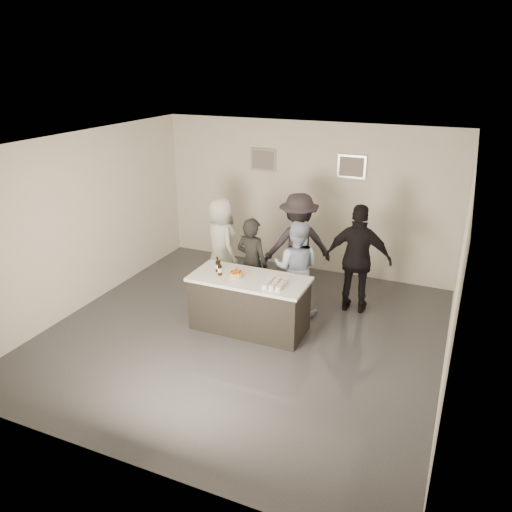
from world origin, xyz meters
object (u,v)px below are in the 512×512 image
object	(u,v)px
person_guest_back	(298,245)
cake	(236,275)
person_main_black	(252,264)
person_guest_right	(358,259)
person_main_blue	(296,268)
beer_bottle_a	(217,264)
bar_counter	(249,303)
person_guest_left	(221,243)
beer_bottle_b	(220,267)

from	to	relation	value
person_guest_back	cake	bearing A→B (deg)	44.58
person_guest_back	person_main_black	bearing A→B (deg)	28.41
person_main_black	person_guest_right	size ratio (longest dim) A/B	0.86
cake	person_main_black	bearing A→B (deg)	95.18
person_main_blue	beer_bottle_a	bearing A→B (deg)	31.69
person_guest_right	bar_counter	bearing A→B (deg)	39.23
person_guest_left	person_guest_right	size ratio (longest dim) A/B	0.91
bar_counter	beer_bottle_a	bearing A→B (deg)	176.94
beer_bottle_b	person_main_blue	bearing A→B (deg)	44.54
beer_bottle_a	person_main_blue	world-z (taller)	person_main_blue
cake	person_main_blue	xyz separation A→B (m)	(0.68, 0.91, -0.12)
bar_counter	person_guest_right	size ratio (longest dim) A/B	0.98
cake	person_guest_back	size ratio (longest dim) A/B	0.11
cake	person_guest_left	xyz separation A→B (m)	(-0.98, 1.39, -0.07)
beer_bottle_b	bar_counter	bearing A→B (deg)	10.53
beer_bottle_a	person_main_black	world-z (taller)	person_main_black
person_main_black	person_guest_left	world-z (taller)	person_guest_left
person_guest_left	person_guest_right	xyz separation A→B (m)	(2.60, -0.02, 0.09)
person_guest_left	person_main_black	bearing A→B (deg)	-176.48
cake	person_guest_right	size ratio (longest dim) A/B	0.11
beer_bottle_a	beer_bottle_b	xyz separation A→B (m)	(0.10, -0.12, 0.00)
beer_bottle_a	person_guest_left	distance (m)	1.45
bar_counter	person_guest_back	size ratio (longest dim) A/B	0.98
beer_bottle_a	person_main_black	distance (m)	0.78
cake	person_guest_right	xyz separation A→B (m)	(1.62, 1.38, 0.01)
person_main_black	beer_bottle_a	bearing A→B (deg)	76.60
beer_bottle_a	bar_counter	bearing A→B (deg)	-3.06
cake	person_guest_left	size ratio (longest dim) A/B	0.13
beer_bottle_a	person_main_black	bearing A→B (deg)	66.18
bar_counter	person_main_black	size ratio (longest dim) A/B	1.13
bar_counter	person_guest_left	bearing A→B (deg)	131.34
beer_bottle_b	person_guest_right	distance (m)	2.36
person_main_black	person_guest_left	bearing A→B (deg)	-23.94
person_main_blue	person_guest_back	xyz separation A→B (m)	(-0.22, 0.72, 0.13)
person_guest_back	person_guest_left	bearing A→B (deg)	-20.27
bar_counter	beer_bottle_b	xyz separation A→B (m)	(-0.47, -0.09, 0.58)
bar_counter	person_main_black	distance (m)	0.85
beer_bottle_b	person_guest_back	xyz separation A→B (m)	(0.74, 1.65, -0.08)
beer_bottle_b	person_guest_back	bearing A→B (deg)	65.95
person_main_black	person_guest_right	bearing A→B (deg)	-149.89
person_main_blue	person_guest_right	world-z (taller)	person_guest_right
bar_counter	person_guest_right	bearing A→B (deg)	42.89
beer_bottle_b	person_main_black	bearing A→B (deg)	75.91
beer_bottle_b	person_main_blue	distance (m)	1.36
cake	person_main_blue	bearing A→B (deg)	53.06
person_main_blue	person_main_black	bearing A→B (deg)	4.09
person_guest_back	beer_bottle_a	bearing A→B (deg)	31.99
person_guest_right	person_guest_back	bearing A→B (deg)	-15.83
beer_bottle_b	person_main_black	size ratio (longest dim) A/B	0.16
beer_bottle_b	person_guest_left	world-z (taller)	person_guest_left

